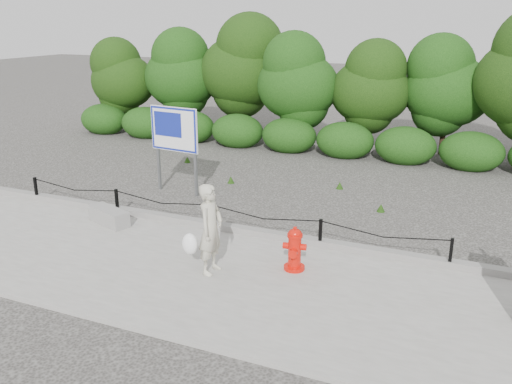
{
  "coord_description": "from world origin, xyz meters",
  "views": [
    {
      "loc": [
        5.3,
        -9.82,
        4.55
      ],
      "look_at": [
        1.0,
        0.2,
        1.0
      ],
      "focal_mm": 38.0,
      "sensor_mm": 36.0,
      "label": 1
    }
  ],
  "objects": [
    {
      "name": "sidewalk",
      "position": [
        0.0,
        -2.0,
        0.04
      ],
      "size": [
        14.0,
        4.0,
        0.08
      ],
      "primitive_type": "cube",
      "color": "gray",
      "rests_on": "ground"
    },
    {
      "name": "concrete_block",
      "position": [
        -2.26,
        -0.62,
        0.26
      ],
      "size": [
        1.17,
        0.74,
        0.35
      ],
      "primitive_type": "cube",
      "rotation": [
        0.0,
        0.0,
        -0.35
      ],
      "color": "gray",
      "rests_on": "sidewalk"
    },
    {
      "name": "curb",
      "position": [
        0.0,
        0.05,
        0.15
      ],
      "size": [
        14.0,
        0.22,
        0.14
      ],
      "primitive_type": "cube",
      "color": "slate",
      "rests_on": "sidewalk"
    },
    {
      "name": "treeline",
      "position": [
        0.5,
        8.95,
        2.5
      ],
      "size": [
        20.04,
        3.8,
        4.78
      ],
      "color": "black",
      "rests_on": "ground"
    },
    {
      "name": "fire_hydrant",
      "position": [
        2.36,
        -1.18,
        0.48
      ],
      "size": [
        0.46,
        0.48,
        0.84
      ],
      "rotation": [
        0.0,
        0.0,
        0.18
      ],
      "color": "red",
      "rests_on": "sidewalk"
    },
    {
      "name": "ground",
      "position": [
        0.0,
        0.0,
        0.0
      ],
      "size": [
        90.0,
        90.0,
        0.0
      ],
      "primitive_type": "plane",
      "color": "#2D2B28",
      "rests_on": "ground"
    },
    {
      "name": "pedestrian",
      "position": [
        0.98,
        -1.87,
        0.9
      ],
      "size": [
        0.71,
        0.62,
        1.68
      ],
      "rotation": [
        0.0,
        0.0,
        1.55
      ],
      "color": "#BAB69F",
      "rests_on": "sidewalk"
    },
    {
      "name": "advertising_sign",
      "position": [
        -2.15,
        2.11,
        1.64
      ],
      "size": [
        1.45,
        0.26,
        2.33
      ],
      "rotation": [
        0.0,
        0.0,
        -0.11
      ],
      "color": "slate",
      "rests_on": "ground"
    },
    {
      "name": "chain_barrier",
      "position": [
        0.0,
        0.0,
        0.46
      ],
      "size": [
        10.06,
        0.06,
        0.6
      ],
      "color": "black",
      "rests_on": "sidewalk"
    }
  ]
}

